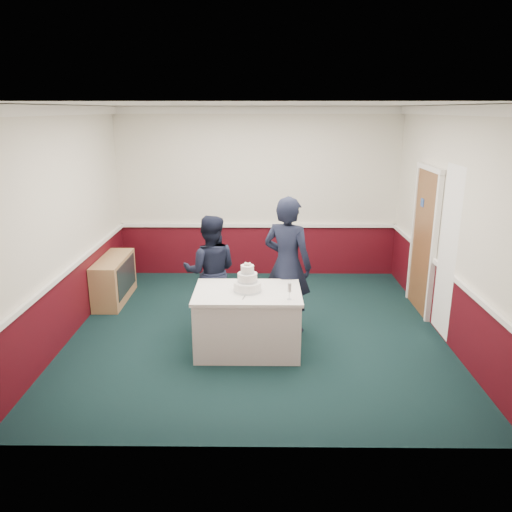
{
  "coord_description": "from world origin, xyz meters",
  "views": [
    {
      "loc": [
        0.05,
        -6.35,
        2.94
      ],
      "look_at": [
        -0.01,
        -0.1,
        1.1
      ],
      "focal_mm": 35.0,
      "sensor_mm": 36.0,
      "label": 1
    }
  ],
  "objects_px": {
    "cake_knife": "(245,297)",
    "person_man": "(210,271)",
    "sideboard": "(114,279)",
    "cake_table": "(248,320)",
    "wedding_cake": "(247,282)",
    "champagne_flute": "(289,288)",
    "person_woman": "(287,265)"
  },
  "relations": [
    {
      "from": "cake_knife",
      "to": "person_man",
      "type": "relative_size",
      "value": 0.14
    },
    {
      "from": "sideboard",
      "to": "cake_table",
      "type": "height_order",
      "value": "cake_table"
    },
    {
      "from": "cake_table",
      "to": "wedding_cake",
      "type": "height_order",
      "value": "wedding_cake"
    },
    {
      "from": "champagne_flute",
      "to": "cake_table",
      "type": "bearing_deg",
      "value": 150.75
    },
    {
      "from": "cake_table",
      "to": "person_woman",
      "type": "relative_size",
      "value": 0.71
    },
    {
      "from": "wedding_cake",
      "to": "sideboard",
      "type": "bearing_deg",
      "value": 142.07
    },
    {
      "from": "person_woman",
      "to": "cake_knife",
      "type": "bearing_deg",
      "value": 82.73
    },
    {
      "from": "sideboard",
      "to": "person_man",
      "type": "distance_m",
      "value": 1.93
    },
    {
      "from": "cake_knife",
      "to": "person_woman",
      "type": "xyz_separation_m",
      "value": [
        0.55,
        0.8,
        0.14
      ]
    },
    {
      "from": "wedding_cake",
      "to": "person_man",
      "type": "height_order",
      "value": "person_man"
    },
    {
      "from": "cake_knife",
      "to": "wedding_cake",
      "type": "bearing_deg",
      "value": 93.4
    },
    {
      "from": "cake_table",
      "to": "person_man",
      "type": "height_order",
      "value": "person_man"
    },
    {
      "from": "cake_knife",
      "to": "champagne_flute",
      "type": "relative_size",
      "value": 1.07
    },
    {
      "from": "sideboard",
      "to": "champagne_flute",
      "type": "bearing_deg",
      "value": -36.43
    },
    {
      "from": "wedding_cake",
      "to": "person_woman",
      "type": "relative_size",
      "value": 0.19
    },
    {
      "from": "sideboard",
      "to": "cake_table",
      "type": "distance_m",
      "value": 2.75
    },
    {
      "from": "person_woman",
      "to": "wedding_cake",
      "type": "bearing_deg",
      "value": 76.38
    },
    {
      "from": "person_man",
      "to": "champagne_flute",
      "type": "bearing_deg",
      "value": 134.35
    },
    {
      "from": "sideboard",
      "to": "person_woman",
      "type": "height_order",
      "value": "person_woman"
    },
    {
      "from": "cake_table",
      "to": "champagne_flute",
      "type": "height_order",
      "value": "champagne_flute"
    },
    {
      "from": "person_woman",
      "to": "champagne_flute",
      "type": "bearing_deg",
      "value": 115.81
    },
    {
      "from": "cake_table",
      "to": "person_woman",
      "type": "height_order",
      "value": "person_woman"
    },
    {
      "from": "cake_table",
      "to": "person_man",
      "type": "distance_m",
      "value": 1.01
    },
    {
      "from": "sideboard",
      "to": "person_woman",
      "type": "distance_m",
      "value": 2.95
    },
    {
      "from": "sideboard",
      "to": "person_man",
      "type": "xyz_separation_m",
      "value": [
        1.63,
        -0.92,
        0.44
      ]
    },
    {
      "from": "cake_knife",
      "to": "sideboard",
      "type": "bearing_deg",
      "value": 150.46
    },
    {
      "from": "cake_knife",
      "to": "person_man",
      "type": "distance_m",
      "value": 1.09
    },
    {
      "from": "wedding_cake",
      "to": "person_woman",
      "type": "height_order",
      "value": "person_woman"
    },
    {
      "from": "cake_table",
      "to": "person_woman",
      "type": "distance_m",
      "value": 0.96
    },
    {
      "from": "champagne_flute",
      "to": "person_man",
      "type": "height_order",
      "value": "person_man"
    },
    {
      "from": "sideboard",
      "to": "cake_knife",
      "type": "xyz_separation_m",
      "value": [
        2.14,
        -1.89,
        0.44
      ]
    },
    {
      "from": "person_man",
      "to": "cake_table",
      "type": "bearing_deg",
      "value": 124.53
    }
  ]
}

